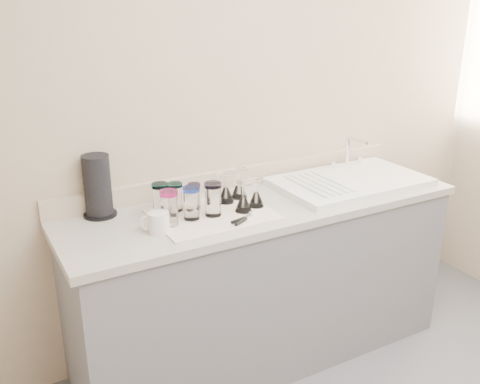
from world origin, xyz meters
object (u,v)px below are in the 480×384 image
tumbler_purple (194,196)px  goblet_front_left (243,201)px  tumbler_teal (160,199)px  goblet_back_right (239,188)px  tumbler_blue (191,203)px  white_mug (158,223)px  tumbler_lavender (213,199)px  tumbler_magenta (169,208)px  can_opener (243,219)px  goblet_front_right (256,197)px  sink_unit (350,181)px  paper_towel_roll (98,187)px  goblet_back_left (226,193)px  tumbler_cyan (175,197)px

tumbler_purple → goblet_front_left: bearing=-39.1°
tumbler_teal → goblet_back_right: tumbler_teal is taller
tumbler_blue → white_mug: (-0.18, -0.05, -0.04)m
tumbler_blue → tumbler_lavender: tumbler_lavender is taller
tumbler_magenta → white_mug: 0.09m
tumbler_magenta → can_opener: bearing=-22.0°
tumbler_lavender → goblet_front_right: (0.23, 0.00, -0.03)m
tumbler_magenta → white_mug: size_ratio=1.17×
tumbler_teal → tumbler_purple: 0.17m
tumbler_lavender → goblet_front_right: bearing=0.1°
sink_unit → tumbler_blue: size_ratio=5.30×
tumbler_lavender → paper_towel_roll: bearing=149.2°
goblet_back_right → paper_towel_roll: paper_towel_roll is taller
tumbler_magenta → can_opener: 0.34m
goblet_back_right → can_opener: size_ratio=1.19×
tumbler_blue → tumbler_purple: bearing=60.1°
tumbler_lavender → goblet_back_left: 0.18m
sink_unit → goblet_back_right: sink_unit is taller
goblet_back_right → goblet_front_right: goblet_back_right is taller
goblet_back_left → goblet_back_right: goblet_back_right is taller
tumbler_teal → paper_towel_roll: size_ratio=0.52×
tumbler_lavender → goblet_front_left: bearing=-9.6°
tumbler_lavender → paper_towel_roll: size_ratio=0.54×
tumbler_teal → tumbler_blue: (0.10, -0.12, 0.00)m
tumbler_blue → paper_towel_roll: (-0.35, 0.26, 0.06)m
tumbler_purple → tumbler_magenta: tumbler_magenta is taller
goblet_back_left → paper_towel_roll: paper_towel_roll is taller
tumbler_purple → can_opener: (0.13, -0.26, -0.05)m
white_mug → tumbler_magenta: bearing=28.4°
white_mug → paper_towel_roll: size_ratio=0.47×
tumbler_purple → can_opener: bearing=-63.9°
tumbler_cyan → goblet_back_left: 0.26m
tumbler_purple → goblet_front_right: goblet_front_right is taller
can_opener → tumbler_magenta: bearing=158.0°
tumbler_lavender → tumbler_cyan: bearing=132.9°
sink_unit → tumbler_lavender: bearing=-176.9°
goblet_back_left → tumbler_magenta: bearing=-160.2°
tumbler_teal → goblet_front_left: bearing=-23.5°
sink_unit → goblet_back_right: 0.65m
tumbler_cyan → goblet_front_left: (0.28, -0.16, -0.02)m
tumbler_magenta → goblet_back_left: bearing=19.8°
tumbler_cyan → white_mug: (-0.16, -0.18, -0.03)m
tumbler_cyan → can_opener: size_ratio=1.08×
tumbler_cyan → paper_towel_roll: (-0.33, 0.13, 0.07)m
tumbler_teal → goblet_front_right: tumbler_teal is taller
goblet_front_right → can_opener: bearing=-138.6°
tumbler_teal → tumbler_blue: tumbler_blue is taller
tumbler_teal → tumbler_cyan: (0.08, 0.01, -0.01)m
sink_unit → tumbler_purple: bearing=174.9°
sink_unit → can_opener: size_ratio=6.40×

